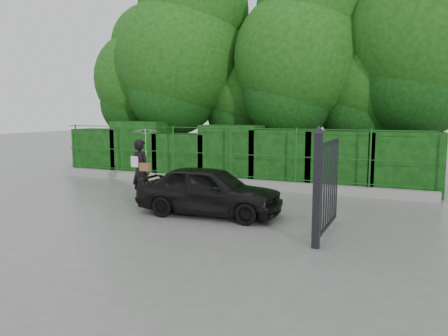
% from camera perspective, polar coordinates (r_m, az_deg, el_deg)
% --- Properties ---
extents(ground, '(80.00, 80.00, 0.00)m').
position_cam_1_polar(ground, '(11.55, -9.79, -5.77)').
color(ground, gray).
extents(kerb, '(14.00, 0.25, 0.30)m').
position_cam_1_polar(kerb, '(15.40, -0.48, -1.83)').
color(kerb, '#9E9E99').
rests_on(kerb, ground).
extents(fence, '(14.13, 0.06, 1.80)m').
position_cam_1_polar(fence, '(15.18, 0.27, 2.03)').
color(fence, '#175619').
rests_on(fence, kerb).
extents(hedge, '(14.20, 1.20, 2.23)m').
position_cam_1_polar(hedge, '(16.20, 0.95, 1.65)').
color(hedge, black).
rests_on(hedge, ground).
extents(trees, '(17.10, 6.15, 8.08)m').
position_cam_1_polar(trees, '(17.95, 7.33, 13.72)').
color(trees, black).
rests_on(trees, ground).
extents(gate, '(0.22, 2.33, 2.36)m').
position_cam_1_polar(gate, '(8.89, 12.71, -1.96)').
color(gate, black).
rests_on(gate, ground).
extents(woman, '(0.96, 0.91, 2.14)m').
position_cam_1_polar(woman, '(13.02, -10.51, 1.77)').
color(woman, black).
rests_on(woman, ground).
extents(car, '(3.76, 1.63, 1.26)m').
position_cam_1_polar(car, '(11.03, -1.93, -2.94)').
color(car, black).
rests_on(car, ground).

